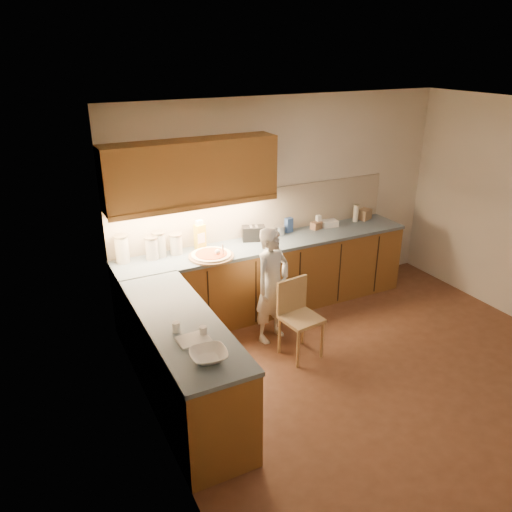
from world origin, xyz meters
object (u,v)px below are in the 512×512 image
child (272,286)px  wooden_chair (297,313)px  toaster (254,233)px  pizza_on_board (211,255)px  oil_jug (200,236)px

child → wooden_chair: (0.10, -0.39, -0.17)m
toaster → child: bearing=-81.5°
pizza_on_board → toaster: pizza_on_board is taller
child → oil_jug: size_ratio=3.76×
child → wooden_chair: 0.44m
child → oil_jug: bearing=103.6°
pizza_on_board → oil_jug: bearing=94.3°
wooden_chair → toaster: 1.26m
pizza_on_board → wooden_chair: bearing=-55.3°
toaster → pizza_on_board: bearing=-138.5°
child → oil_jug: child is taller
pizza_on_board → toaster: bearing=21.8°
pizza_on_board → oil_jug: (-0.02, 0.29, 0.14)m
child → toaster: bearing=58.0°
oil_jug → toaster: (0.69, -0.02, -0.07)m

